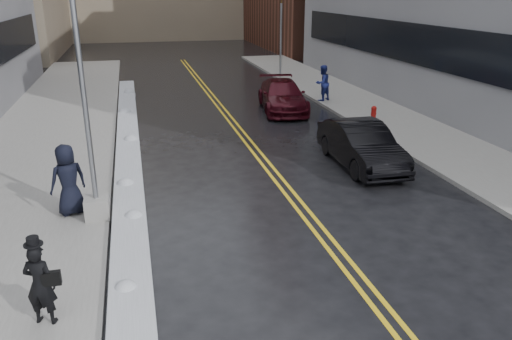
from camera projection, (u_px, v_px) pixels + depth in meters
ground at (229, 242)px, 12.85m from camera, size 160.00×160.00×0.00m
sidewalk_west at (46, 144)px, 20.64m from camera, size 5.50×50.00×0.15m
sidewalk_east at (392, 121)px, 24.19m from camera, size 4.00×50.00×0.15m
lane_line_left at (238, 133)px, 22.49m from camera, size 0.12×50.00×0.01m
lane_line_right at (244, 132)px, 22.56m from camera, size 0.12×50.00×0.01m
snow_ridge at (128, 150)px, 19.53m from camera, size 0.90×30.00×0.34m
lamppost at (88, 135)px, 13.05m from camera, size 0.65×0.65×7.62m
fire_hydrant at (374, 113)px, 23.80m from camera, size 0.26×0.26×0.73m
traffic_signal at (281, 29)px, 35.47m from camera, size 0.16×0.20×6.00m
pedestrian_fedora at (40, 284)px, 9.26m from camera, size 0.69×0.56×1.65m
pedestrian_c at (68, 180)px, 13.79m from camera, size 1.17×1.01×2.02m
pedestrian_east at (322, 83)px, 27.95m from camera, size 1.20×1.10×1.98m
car_black at (361, 145)px, 18.08m from camera, size 1.77×4.89×1.60m
car_maroon at (282, 96)px, 26.37m from camera, size 2.91×5.65×1.57m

